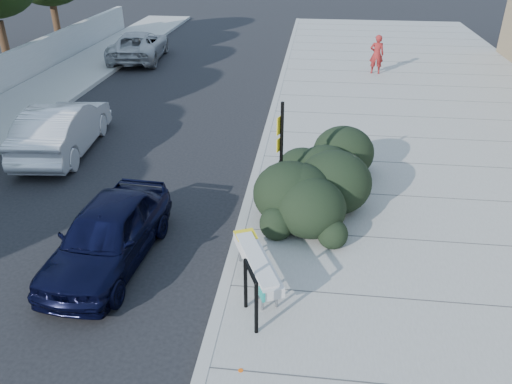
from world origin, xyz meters
TOP-DOWN VIEW (x-y plane):
  - ground at (0.00, 0.00)m, footprint 120.00×120.00m
  - sidewalk_near at (5.60, 5.00)m, footprint 11.20×50.00m
  - curb_near at (0.00, 5.00)m, footprint 0.22×50.00m
  - bench at (0.60, 0.15)m, footprint 1.16×2.00m
  - bike_rack at (0.61, -0.85)m, footprint 0.33×0.67m
  - sign_post at (0.79, 3.22)m, footprint 0.15×0.28m
  - hedge at (1.82, 3.69)m, footprint 3.51×4.85m
  - sedan_navy at (-2.50, 0.67)m, footprint 1.85×4.02m
  - wagon_silver at (-6.00, 5.98)m, footprint 2.04×4.73m
  - suv_silver at (-7.50, 17.52)m, footprint 2.87×5.31m
  - pedestrian at (4.16, 15.72)m, footprint 0.64×0.44m

SIDE VIEW (x-z plane):
  - ground at x=0.00m, z-range 0.00..0.00m
  - sidewalk_near at x=5.60m, z-range 0.00..0.15m
  - curb_near at x=0.00m, z-range 0.00..0.17m
  - bench at x=0.60m, z-range 0.33..0.93m
  - sedan_navy at x=-2.50m, z-range 0.00..1.33m
  - suv_silver at x=-7.50m, z-range 0.00..1.42m
  - wagon_silver at x=-6.00m, z-range 0.00..1.51m
  - bike_rack at x=0.61m, z-range 0.26..1.31m
  - hedge at x=1.82m, z-range 0.15..1.79m
  - pedestrian at x=4.16m, z-range 0.15..1.86m
  - sign_post at x=0.79m, z-range 0.32..2.91m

